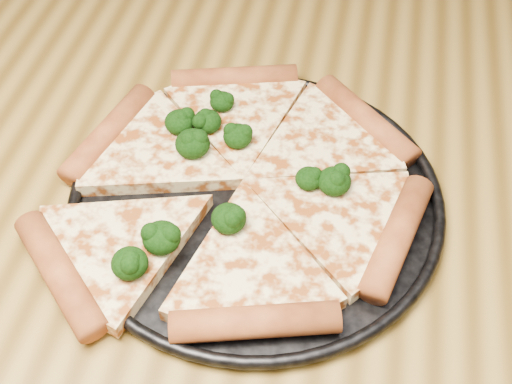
# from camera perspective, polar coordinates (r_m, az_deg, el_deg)

# --- Properties ---
(dining_table) EXTENTS (1.20, 0.90, 0.75)m
(dining_table) POSITION_cam_1_polar(r_m,az_deg,el_deg) (0.71, -7.77, -6.80)
(dining_table) COLOR olive
(dining_table) RESTS_ON ground
(pizza_pan) EXTENTS (0.35, 0.35, 0.02)m
(pizza_pan) POSITION_cam_1_polar(r_m,az_deg,el_deg) (0.64, 0.00, -0.49)
(pizza_pan) COLOR black
(pizza_pan) RESTS_ON dining_table
(pizza) EXTENTS (0.37, 0.37, 0.03)m
(pizza) POSITION_cam_1_polar(r_m,az_deg,el_deg) (0.64, -1.53, 0.71)
(pizza) COLOR #F3D895
(pizza) RESTS_ON pizza_pan
(broccoli_florets) EXTENTS (0.19, 0.24, 0.03)m
(broccoli_florets) POSITION_cam_1_polar(r_m,az_deg,el_deg) (0.63, -3.51, 1.59)
(broccoli_florets) COLOR black
(broccoli_florets) RESTS_ON pizza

